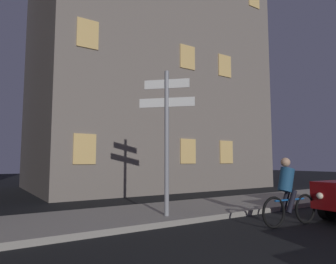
{
  "coord_description": "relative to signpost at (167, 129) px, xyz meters",
  "views": [
    {
      "loc": [
        -3.06,
        -0.66,
        1.53
      ],
      "look_at": [
        1.01,
        5.58,
        2.25
      ],
      "focal_mm": 32.1,
      "sensor_mm": 36.0,
      "label": 1
    }
  ],
  "objects": [
    {
      "name": "signpost",
      "position": [
        0.0,
        0.0,
        0.0
      ],
      "size": [
        1.08,
        1.08,
        3.78
      ],
      "color": "gray",
      "rests_on": "sidewalk_kerb"
    },
    {
      "name": "sidewalk_kerb",
      "position": [
        -1.17,
        0.83,
        -2.29
      ],
      "size": [
        40.0,
        2.85,
        0.14
      ],
      "primitive_type": "cube",
      "color": "gray",
      "rests_on": "ground_plane"
    },
    {
      "name": "cyclist",
      "position": [
        2.11,
        -2.06,
        -1.62
      ],
      "size": [
        1.82,
        0.35,
        1.61
      ],
      "color": "black",
      "rests_on": "ground_plane"
    },
    {
      "name": "building_right_block",
      "position": [
        4.54,
        9.21,
        8.54
      ],
      "size": [
        12.69,
        8.2,
        21.81
      ],
      "color": "slate",
      "rests_on": "ground_plane"
    }
  ]
}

